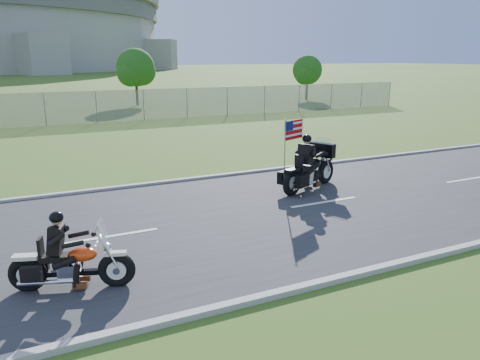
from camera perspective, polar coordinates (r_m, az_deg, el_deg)
name	(u,v)px	position (r m, az deg, el deg)	size (l,w,h in m)	color
ground	(192,225)	(11.78, -5.86, -5.46)	(420.00, 420.00, 0.00)	#3B5219
road	(192,224)	(11.78, -5.86, -5.37)	(120.00, 8.00, 0.04)	#28282B
curb_north	(149,184)	(15.47, -11.03, -0.51)	(120.00, 0.18, 0.12)	#9E9B93
curb_south	(272,295)	(8.40, 3.98, -13.85)	(120.00, 0.18, 0.12)	#9E9B93
tree_fence_near	(136,70)	(41.63, -12.57, 13.01)	(3.52, 3.28, 4.75)	#382316
tree_fence_far	(307,72)	(46.29, 8.22, 12.95)	(3.08, 2.87, 4.20)	#382316
motorcycle_lead	(70,265)	(8.98, -20.03, -9.75)	(2.15, 1.02, 1.49)	black
motorcycle_follow	(309,171)	(14.74, 8.47, 1.09)	(2.54, 1.37, 2.23)	black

